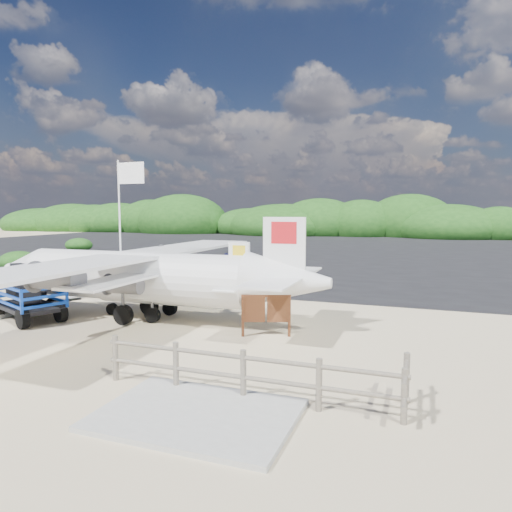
% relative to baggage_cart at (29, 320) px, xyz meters
% --- Properties ---
extents(ground, '(160.00, 160.00, 0.00)m').
position_rel_baggage_cart_xyz_m(ground, '(3.28, 1.41, 0.00)').
color(ground, beige).
extents(asphalt_apron, '(90.00, 50.00, 0.04)m').
position_rel_baggage_cart_xyz_m(asphalt_apron, '(3.28, 31.41, 0.00)').
color(asphalt_apron, '#B2B2B2').
rests_on(asphalt_apron, ground).
extents(walkway_pad, '(3.50, 2.50, 0.10)m').
position_rel_baggage_cart_xyz_m(walkway_pad, '(8.78, -4.59, 0.00)').
color(walkway_pad, '#B2B2B2').
rests_on(walkway_pad, ground).
extents(vegetation_band, '(124.00, 8.00, 4.40)m').
position_rel_baggage_cart_xyz_m(vegetation_band, '(3.28, 56.41, 0.00)').
color(vegetation_band, '#B2B2B2').
rests_on(vegetation_band, ground).
extents(fence, '(6.40, 2.00, 1.10)m').
position_rel_baggage_cart_xyz_m(fence, '(9.28, -3.59, 0.00)').
color(fence, '#B2B2B2').
rests_on(fence, ground).
extents(baggage_cart, '(3.50, 2.78, 1.53)m').
position_rel_baggage_cart_xyz_m(baggage_cart, '(0.00, 0.00, 0.00)').
color(baggage_cart, '#0C39B6').
rests_on(baggage_cart, ground).
extents(flagpole, '(1.11, 0.51, 5.43)m').
position_rel_baggage_cart_xyz_m(flagpole, '(2.52, 1.72, 0.00)').
color(flagpole, white).
rests_on(flagpole, ground).
extents(signboard, '(1.51, 0.65, 1.27)m').
position_rel_baggage_cart_xyz_m(signboard, '(8.24, 0.84, 0.00)').
color(signboard, brown).
rests_on(signboard, ground).
extents(crew_a, '(0.70, 0.49, 1.85)m').
position_rel_baggage_cart_xyz_m(crew_a, '(2.13, 4.85, 0.93)').
color(crew_a, '#14154C').
rests_on(crew_a, ground).
extents(crew_b, '(1.01, 0.84, 1.89)m').
position_rel_baggage_cart_xyz_m(crew_b, '(4.61, 6.22, 0.95)').
color(crew_b, '#14154C').
rests_on(crew_b, ground).
extents(aircraft_small, '(7.34, 7.34, 2.58)m').
position_rel_baggage_cart_xyz_m(aircraft_small, '(-7.68, 35.78, 0.00)').
color(aircraft_small, '#B2B2B2').
rests_on(aircraft_small, ground).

